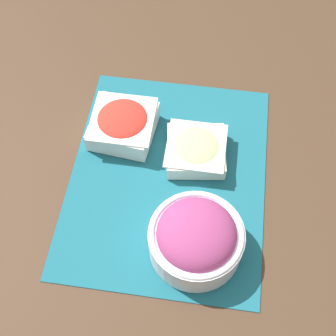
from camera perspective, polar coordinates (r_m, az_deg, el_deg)
name	(u,v)px	position (r m, az deg, el deg)	size (l,w,h in m)	color
ground_plane	(168,177)	(0.97, 0.00, -1.05)	(3.00, 3.00, 0.00)	#422D1E
placemat	(168,176)	(0.97, 0.00, -0.99)	(0.51, 0.40, 0.00)	#195B6B
cucumber_bowl	(196,149)	(0.98, 3.42, 2.29)	(0.13, 0.13, 0.05)	silver
onion_bowl	(196,238)	(0.86, 3.45, -8.48)	(0.17, 0.17, 0.10)	silver
tomato_bowl	(123,124)	(1.01, -5.50, 5.39)	(0.14, 0.14, 0.06)	white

